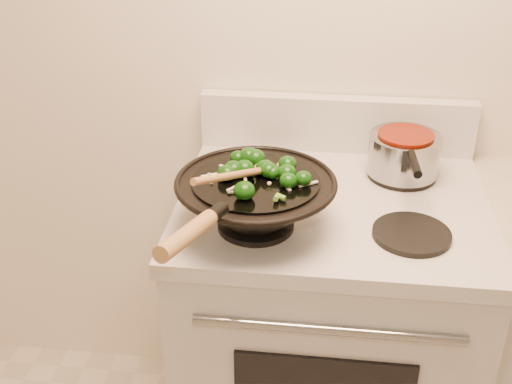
# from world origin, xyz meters

# --- Properties ---
(stove) EXTENTS (0.78, 0.67, 1.08)m
(stove) POSITION_xyz_m (-0.20, 1.17, 0.47)
(stove) COLOR silver
(stove) RESTS_ON ground
(wok) EXTENTS (0.37, 0.60, 0.20)m
(wok) POSITION_xyz_m (-0.38, 1.02, 1.00)
(wok) COLOR black
(wok) RESTS_ON stove
(stirfry) EXTENTS (0.27, 0.25, 0.04)m
(stirfry) POSITION_xyz_m (-0.38, 1.04, 1.06)
(stirfry) COLOR #0D3908
(stirfry) RESTS_ON wok
(wooden_spoon) EXTENTS (0.17, 0.27, 0.10)m
(wooden_spoon) POSITION_xyz_m (-0.40, 0.99, 1.08)
(wooden_spoon) COLOR #9E723E
(wooden_spoon) RESTS_ON wok
(saucepan) EXTENTS (0.19, 0.31, 0.11)m
(saucepan) POSITION_xyz_m (-0.02, 1.32, 0.99)
(saucepan) COLOR gray
(saucepan) RESTS_ON stove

